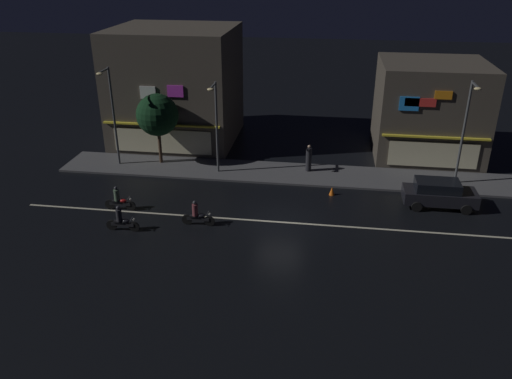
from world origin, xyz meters
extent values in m
plane|color=black|center=(0.00, 0.00, 0.00)|extent=(140.00, 140.00, 0.00)
cube|color=beige|center=(0.00, 0.00, 0.01)|extent=(30.90, 0.16, 0.01)
cube|color=#4C4C4F|center=(0.00, 7.04, 0.07)|extent=(32.53, 3.74, 0.14)
cube|color=#4C443A|center=(9.76, 12.54, 3.49)|extent=(7.57, 7.17, 6.99)
cube|color=yellow|center=(9.76, 8.83, 2.60)|extent=(7.20, 0.24, 0.12)
cube|color=orange|center=(9.83, 8.89, 5.52)|extent=(1.12, 0.08, 0.56)
cube|color=#268CF2|center=(7.71, 8.89, 4.86)|extent=(1.30, 0.08, 0.96)
cube|color=red|center=(8.42, 8.89, 4.98)|extent=(2.05, 0.08, 0.57)
cube|color=beige|center=(9.76, 8.89, 1.30)|extent=(6.06, 0.06, 1.80)
cube|color=#4C443A|center=(-9.76, 13.29, 4.47)|extent=(9.31, 8.67, 8.94)
cube|color=yellow|center=(-9.76, 8.83, 2.60)|extent=(8.84, 0.24, 0.12)
cube|color=white|center=(-10.55, 8.89, 4.95)|extent=(1.16, 0.08, 0.92)
cube|color=#D83FD8|center=(-8.50, 8.89, 5.13)|extent=(1.17, 0.08, 0.83)
cube|color=beige|center=(-9.76, 8.89, 1.30)|extent=(7.45, 0.06, 1.80)
cylinder|color=#47494C|center=(-12.46, 6.96, 3.63)|extent=(0.16, 0.16, 6.98)
cube|color=#47494C|center=(-12.46, 6.26, 7.02)|extent=(0.10, 1.40, 0.10)
ellipsoid|color=#F9E099|center=(-12.46, 5.56, 6.94)|extent=(0.44, 0.32, 0.20)
cylinder|color=#47494C|center=(-5.04, 6.57, 3.30)|extent=(0.16, 0.16, 6.32)
cube|color=#47494C|center=(-5.04, 5.87, 6.36)|extent=(0.10, 1.40, 0.10)
ellipsoid|color=#F9E099|center=(-5.04, 5.17, 6.28)|extent=(0.44, 0.32, 0.20)
cylinder|color=#47494C|center=(10.98, 6.93, 3.56)|extent=(0.16, 0.16, 6.84)
cube|color=#47494C|center=(10.98, 6.23, 6.88)|extent=(0.10, 1.40, 0.10)
ellipsoid|color=#F9E099|center=(10.98, 5.53, 6.80)|extent=(0.44, 0.32, 0.20)
cylinder|color=#232328|center=(1.21, 7.59, 0.98)|extent=(0.40, 0.40, 1.69)
sphere|color=tan|center=(1.21, 7.59, 1.94)|extent=(0.22, 0.22, 0.22)
cylinder|color=#473323|center=(-9.53, 7.63, 1.33)|extent=(0.24, 0.24, 2.39)
sphere|color=black|center=(-9.53, 7.63, 3.72)|extent=(2.98, 2.98, 2.98)
cube|color=black|center=(9.34, 3.43, 0.69)|extent=(4.30, 1.78, 0.76)
cube|color=black|center=(9.12, 3.43, 1.37)|extent=(2.58, 1.57, 0.60)
cube|color=#F9F2CC|center=(11.45, 4.03, 0.79)|extent=(0.08, 0.20, 0.12)
cube|color=#F9F2CC|center=(11.45, 2.82, 0.79)|extent=(0.08, 0.20, 0.12)
cylinder|color=black|center=(10.76, 4.32, 0.31)|extent=(0.62, 0.20, 0.62)
cylinder|color=black|center=(10.76, 2.54, 0.31)|extent=(0.62, 0.20, 0.62)
cylinder|color=black|center=(7.92, 4.32, 0.31)|extent=(0.62, 0.20, 0.62)
cylinder|color=black|center=(7.92, 2.54, 0.31)|extent=(0.62, 0.20, 0.62)
cylinder|color=black|center=(-3.92, -0.99, 0.30)|extent=(0.60, 0.08, 0.60)
cylinder|color=black|center=(-5.22, -0.99, 0.30)|extent=(0.60, 0.10, 0.60)
cube|color=black|center=(-4.57, -0.99, 0.40)|extent=(1.30, 0.14, 0.20)
ellipsoid|color=black|center=(-4.37, -0.99, 0.62)|extent=(0.44, 0.26, 0.24)
cube|color=black|center=(-4.77, -0.99, 0.55)|extent=(0.56, 0.22, 0.10)
cylinder|color=slate|center=(-3.97, -0.99, 0.85)|extent=(0.03, 0.60, 0.03)
sphere|color=white|center=(-3.88, -0.99, 0.75)|extent=(0.14, 0.14, 0.14)
cylinder|color=brown|center=(-4.72, -0.99, 0.95)|extent=(0.32, 0.32, 0.70)
sphere|color=#333338|center=(-4.72, -0.99, 1.41)|extent=(0.22, 0.22, 0.22)
cylinder|color=black|center=(-7.91, -2.22, 0.30)|extent=(0.60, 0.08, 0.60)
cylinder|color=black|center=(-9.21, -2.22, 0.30)|extent=(0.60, 0.10, 0.60)
cube|color=black|center=(-8.56, -2.22, 0.40)|extent=(1.30, 0.14, 0.20)
ellipsoid|color=black|center=(-8.36, -2.22, 0.62)|extent=(0.44, 0.26, 0.24)
cube|color=black|center=(-8.76, -2.22, 0.55)|extent=(0.56, 0.22, 0.10)
cylinder|color=slate|center=(-7.96, -2.22, 0.85)|extent=(0.03, 0.60, 0.03)
sphere|color=white|center=(-7.87, -2.22, 0.75)|extent=(0.14, 0.14, 0.14)
cylinder|color=#232328|center=(-8.71, -2.22, 0.95)|extent=(0.32, 0.32, 0.70)
sphere|color=#333338|center=(-8.71, -2.22, 1.41)|extent=(0.22, 0.22, 0.22)
cylinder|color=black|center=(-9.03, 0.20, 0.30)|extent=(0.60, 0.08, 0.60)
cylinder|color=black|center=(-10.33, 0.20, 0.30)|extent=(0.60, 0.10, 0.60)
cube|color=black|center=(-9.68, 0.20, 0.40)|extent=(1.30, 0.14, 0.20)
ellipsoid|color=red|center=(-9.48, 0.20, 0.62)|extent=(0.44, 0.26, 0.24)
cube|color=black|center=(-9.88, 0.20, 0.55)|extent=(0.56, 0.22, 0.10)
cylinder|color=slate|center=(-9.08, 0.20, 0.85)|extent=(0.03, 0.60, 0.03)
sphere|color=white|center=(-8.99, 0.20, 0.75)|extent=(0.14, 0.14, 0.14)
cylinder|color=#4C664C|center=(-9.83, 0.20, 0.95)|extent=(0.32, 0.32, 0.70)
sphere|color=#333338|center=(-9.83, 0.20, 1.41)|extent=(0.22, 0.22, 0.22)
cone|color=orange|center=(2.89, 4.11, 0.28)|extent=(0.36, 0.36, 0.55)
camera|label=1|loc=(2.33, -25.65, 14.03)|focal=35.72mm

